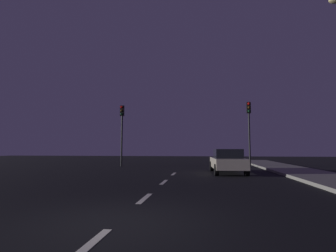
% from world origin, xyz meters
% --- Properties ---
extents(ground_plane, '(80.00, 80.00, 0.00)m').
position_xyz_m(ground_plane, '(0.00, 7.00, 0.00)').
color(ground_plane, black).
extents(lane_stripe_nearest, '(0.16, 1.60, 0.01)m').
position_xyz_m(lane_stripe_nearest, '(0.00, -1.20, 0.00)').
color(lane_stripe_nearest, silver).
rests_on(lane_stripe_nearest, ground_plane).
extents(lane_stripe_second, '(0.16, 1.60, 0.01)m').
position_xyz_m(lane_stripe_second, '(0.00, 2.60, 0.00)').
color(lane_stripe_second, silver).
rests_on(lane_stripe_second, ground_plane).
extents(lane_stripe_third, '(0.16, 1.60, 0.01)m').
position_xyz_m(lane_stripe_third, '(0.00, 6.40, 0.00)').
color(lane_stripe_third, silver).
rests_on(lane_stripe_third, ground_plane).
extents(lane_stripe_fourth, '(0.16, 1.60, 0.01)m').
position_xyz_m(lane_stripe_fourth, '(0.00, 10.20, 0.00)').
color(lane_stripe_fourth, silver).
rests_on(lane_stripe_fourth, ground_plane).
extents(traffic_signal_left, '(0.32, 0.38, 5.17)m').
position_xyz_m(traffic_signal_left, '(-5.15, 16.29, 3.61)').
color(traffic_signal_left, black).
rests_on(traffic_signal_left, ground_plane).
extents(traffic_signal_right, '(0.32, 0.38, 5.22)m').
position_xyz_m(traffic_signal_right, '(5.39, 16.29, 3.64)').
color(traffic_signal_right, black).
rests_on(traffic_signal_right, ground_plane).
extents(car_stopped_ahead, '(2.03, 4.26, 1.45)m').
position_xyz_m(car_stopped_ahead, '(3.16, 10.94, 0.74)').
color(car_stopped_ahead, beige).
rests_on(car_stopped_ahead, ground_plane).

